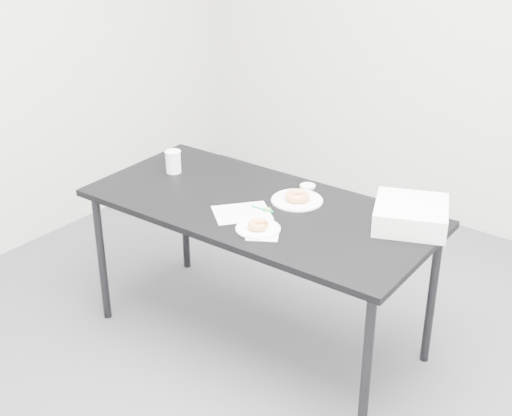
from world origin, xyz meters
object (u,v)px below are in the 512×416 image
Objects in this scene: donut_near at (258,225)px; donut_far at (297,196)px; bakery_box at (411,215)px; scorecard at (242,213)px; coffee_cup at (173,162)px; pen at (262,209)px; table at (259,216)px; plate_near at (258,229)px; plate_far at (297,200)px.

donut_far is at bearing 95.27° from donut_near.
bakery_box is (0.52, 0.45, 0.03)m from donut_near.
scorecard is 2.73× the size of donut_near.
pen is at bearing -6.74° from coffee_cup.
plate_near reaches higher than table.
table is 18.08× the size of donut_near.
plate_near is 1.71× the size of donut_far.
donut_far is at bearing 64.45° from pen.
plate_near is 0.35m from plate_far.
pen is 0.68m from bakery_box.
table is 5.38× the size of bakery_box.
coffee_cup reaches higher than bakery_box.
bakery_box is at bearing 10.35° from donut_far.
donut_near is at bearing -62.40° from pen.
plate_near is (0.15, -0.20, 0.06)m from table.
donut_far is at bearing 95.27° from plate_near.
donut_far reaches higher than plate_near.
donut_far is 0.73m from coffee_cup.
plate_near is (0.16, -0.09, 0.00)m from scorecard.
table is at bearing -128.57° from plate_far.
donut_far is at bearing 49.55° from table.
donut_near is 0.35m from donut_far.
coffee_cup is at bearing -171.55° from plate_far.
plate_far is 0.02m from donut_far.
donut_far is (-0.03, 0.35, 0.00)m from donut_near.
donut_far is at bearing 166.81° from bakery_box.
scorecard is 0.18m from plate_near.
table is 0.09m from pen.
donut_near reaches higher than plate_near.
plate_near is (0.10, -0.17, -0.00)m from pen.
scorecard is 2.16× the size of coffee_cup.
donut_near is at bearing -84.73° from donut_far.
plate_near is at bearing -18.09° from coffee_cup.
donut_near is 0.80× the size of donut_far.
donut_far is 0.37× the size of bakery_box.
pen is (0.05, -0.04, 0.06)m from table.
coffee_cup is at bearing -171.55° from donut_far.
coffee_cup reaches higher than pen.
plate_far is 2.10× the size of coffee_cup.
donut_far is 0.98× the size of coffee_cup.
table is 14.56× the size of donut_far.
table is 0.20m from plate_far.
coffee_cup is at bearing 165.74° from bakery_box.
table is 0.61m from coffee_cup.
bakery_box reaches higher than donut_near.
coffee_cup is at bearing 161.91° from donut_near.
plate_far is 0.73m from coffee_cup.
plate_far is (0.12, 0.15, 0.06)m from table.
plate_near is 0.02m from donut_near.
scorecard is at bearing -115.99° from plate_far.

